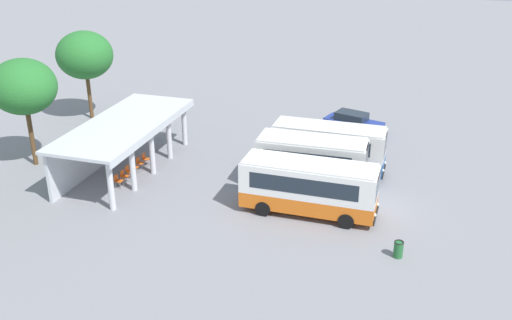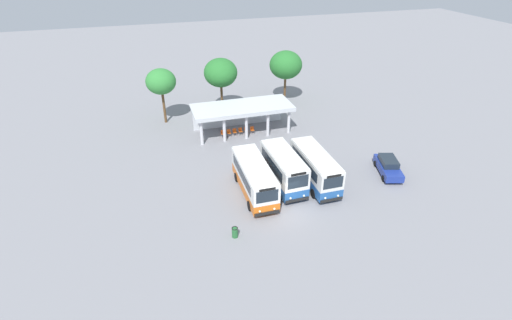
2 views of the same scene
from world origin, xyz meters
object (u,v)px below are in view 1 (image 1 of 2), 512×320
object	(u,v)px
litter_bin_apron	(398,249)
waiting_chair_fourth_seat	(134,166)
city_bus_middle_cream	(329,147)
waiting_chair_fifth_seat	(139,162)
waiting_chair_middle_seat	(129,171)
parked_car_flank	(353,122)
city_bus_nearest_orange	(309,186)
waiting_chair_far_end_seat	(145,158)
waiting_chair_end_by_column	(118,180)
city_bus_second_in_row	(312,162)
waiting_chair_second_from_end	(124,175)

from	to	relation	value
litter_bin_apron	waiting_chair_fourth_seat	bearing A→B (deg)	73.86
city_bus_middle_cream	waiting_chair_fifth_seat	xyz separation A→B (m)	(-3.41, 12.25, -1.27)
city_bus_middle_cream	waiting_chair_middle_seat	size ratio (longest dim) A/B	8.72
city_bus_middle_cream	waiting_chair_fourth_seat	xyz separation A→B (m)	(-4.13, 12.29, -1.27)
waiting_chair_fifth_seat	litter_bin_apron	distance (m)	18.52
parked_car_flank	litter_bin_apron	xyz separation A→B (m)	(-17.04, -4.78, -0.37)
city_bus_nearest_orange	parked_car_flank	world-z (taller)	city_bus_nearest_orange
parked_car_flank	waiting_chair_fifth_seat	distance (m)	17.02
waiting_chair_fifth_seat	waiting_chair_far_end_seat	xyz separation A→B (m)	(0.73, -0.06, 0.00)
parked_car_flank	waiting_chair_end_by_column	size ratio (longest dim) A/B	5.64
waiting_chair_middle_seat	waiting_chair_fourth_seat	size ratio (longest dim) A/B	1.00
waiting_chair_middle_seat	litter_bin_apron	bearing A→B (deg)	-103.96
waiting_chair_fourth_seat	parked_car_flank	bearing A→B (deg)	-47.09
waiting_chair_fourth_seat	waiting_chair_far_end_seat	world-z (taller)	same
waiting_chair_fifth_seat	city_bus_nearest_orange	bearing A→B (deg)	-102.12
city_bus_nearest_orange	litter_bin_apron	world-z (taller)	city_bus_nearest_orange
parked_car_flank	waiting_chair_fifth_seat	xyz separation A→B (m)	(-11.22, 12.80, -0.31)
city_bus_middle_cream	waiting_chair_fourth_seat	size ratio (longest dim) A/B	8.72
waiting_chair_end_by_column	litter_bin_apron	size ratio (longest dim) A/B	0.96
city_bus_second_in_row	waiting_chair_second_from_end	size ratio (longest dim) A/B	7.97
parked_car_flank	waiting_chair_middle_seat	bearing A→B (deg)	134.66
city_bus_middle_cream	waiting_chair_far_end_seat	xyz separation A→B (m)	(-2.68, 12.19, -1.27)
waiting_chair_middle_seat	waiting_chair_fourth_seat	world-z (taller)	same
city_bus_middle_cream	waiting_chair_fourth_seat	bearing A→B (deg)	108.58
city_bus_middle_cream	parked_car_flank	bearing A→B (deg)	-4.08
waiting_chair_middle_seat	city_bus_second_in_row	bearing A→B (deg)	-81.09
waiting_chair_middle_seat	litter_bin_apron	xyz separation A→B (m)	(-4.38, -17.60, -0.07)
waiting_chair_end_by_column	waiting_chair_fifth_seat	distance (m)	2.90
waiting_chair_second_from_end	litter_bin_apron	world-z (taller)	litter_bin_apron
city_bus_nearest_orange	waiting_chair_middle_seat	xyz separation A→B (m)	(1.18, 12.25, -1.23)
city_bus_second_in_row	waiting_chair_fourth_seat	size ratio (longest dim) A/B	7.97
city_bus_middle_cream	city_bus_second_in_row	bearing A→B (deg)	170.32
city_bus_nearest_orange	waiting_chair_second_from_end	distance (m)	12.28
waiting_chair_middle_seat	waiting_chair_far_end_seat	xyz separation A→B (m)	(2.18, -0.07, 0.00)
parked_car_flank	waiting_chair_end_by_column	world-z (taller)	parked_car_flank
waiting_chair_fifth_seat	city_bus_middle_cream	bearing A→B (deg)	-74.46
waiting_chair_middle_seat	waiting_chair_fourth_seat	bearing A→B (deg)	2.39
parked_car_flank	waiting_chair_fifth_seat	size ratio (longest dim) A/B	5.64
city_bus_second_in_row	waiting_chair_fourth_seat	xyz separation A→B (m)	(-1.12, 11.78, -1.36)
city_bus_second_in_row	waiting_chair_end_by_column	distance (m)	12.26
waiting_chair_middle_seat	litter_bin_apron	world-z (taller)	litter_bin_apron
city_bus_middle_cream	parked_car_flank	distance (m)	7.89
parked_car_flank	waiting_chair_end_by_column	distance (m)	19.06
waiting_chair_second_from_end	waiting_chair_fifth_seat	bearing A→B (deg)	0.47
city_bus_middle_cream	waiting_chair_second_from_end	world-z (taller)	city_bus_middle_cream
waiting_chair_middle_seat	waiting_chair_far_end_seat	world-z (taller)	same
waiting_chair_end_by_column	waiting_chair_fourth_seat	world-z (taller)	same
waiting_chair_far_end_seat	litter_bin_apron	size ratio (longest dim) A/B	0.96
waiting_chair_fifth_seat	waiting_chair_far_end_seat	distance (m)	0.73
city_bus_nearest_orange	waiting_chair_second_from_end	bearing A→B (deg)	87.89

